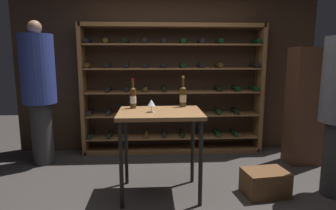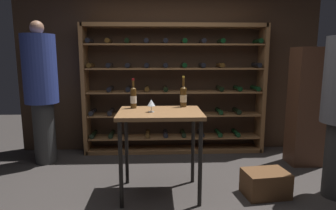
{
  "view_description": "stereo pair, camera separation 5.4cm",
  "coord_description": "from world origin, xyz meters",
  "px_view_note": "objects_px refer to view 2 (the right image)",
  "views": [
    {
      "loc": [
        -0.27,
        -2.81,
        1.55
      ],
      "look_at": [
        -0.09,
        0.27,
        1.03
      ],
      "focal_mm": 30.46,
      "sensor_mm": 36.0,
      "label": 1
    },
    {
      "loc": [
        -0.22,
        -2.82,
        1.55
      ],
      "look_at": [
        -0.09,
        0.27,
        1.03
      ],
      "focal_mm": 30.46,
      "sensor_mm": 36.0,
      "label": 2
    }
  ],
  "objects_px": {
    "wine_glass_stemmed_right": "(151,103)",
    "wine_rack": "(173,90)",
    "wine_bottle_green_slim": "(133,97)",
    "wine_bottle_amber_reserve": "(183,96)",
    "display_cabinet": "(307,107)",
    "wine_crate": "(265,183)",
    "tasting_table": "(160,123)",
    "person_guest_blue_shirt": "(41,86)"
  },
  "relations": [
    {
      "from": "wine_bottle_green_slim",
      "to": "wine_glass_stemmed_right",
      "type": "xyz_separation_m",
      "value": [
        0.21,
        -0.25,
        -0.03
      ]
    },
    {
      "from": "wine_crate",
      "to": "wine_bottle_amber_reserve",
      "type": "distance_m",
      "value": 1.36
    },
    {
      "from": "display_cabinet",
      "to": "wine_bottle_green_slim",
      "type": "height_order",
      "value": "display_cabinet"
    },
    {
      "from": "display_cabinet",
      "to": "wine_bottle_green_slim",
      "type": "distance_m",
      "value": 2.52
    },
    {
      "from": "wine_rack",
      "to": "wine_bottle_amber_reserve",
      "type": "xyz_separation_m",
      "value": [
        0.04,
        -1.21,
        0.06
      ]
    },
    {
      "from": "wine_rack",
      "to": "tasting_table",
      "type": "distance_m",
      "value": 1.52
    },
    {
      "from": "person_guest_blue_shirt",
      "to": "wine_crate",
      "type": "bearing_deg",
      "value": 21.07
    },
    {
      "from": "wine_crate",
      "to": "wine_bottle_green_slim",
      "type": "relative_size",
      "value": 1.39
    },
    {
      "from": "wine_rack",
      "to": "wine_bottle_amber_reserve",
      "type": "distance_m",
      "value": 1.22
    },
    {
      "from": "wine_bottle_green_slim",
      "to": "wine_crate",
      "type": "bearing_deg",
      "value": -11.23
    },
    {
      "from": "wine_crate",
      "to": "display_cabinet",
      "type": "xyz_separation_m",
      "value": [
        0.93,
        0.95,
        0.7
      ]
    },
    {
      "from": "wine_bottle_green_slim",
      "to": "wine_bottle_amber_reserve",
      "type": "relative_size",
      "value": 0.94
    },
    {
      "from": "wine_bottle_amber_reserve",
      "to": "wine_glass_stemmed_right",
      "type": "bearing_deg",
      "value": -140.25
    },
    {
      "from": "tasting_table",
      "to": "display_cabinet",
      "type": "height_order",
      "value": "display_cabinet"
    },
    {
      "from": "tasting_table",
      "to": "wine_glass_stemmed_right",
      "type": "relative_size",
      "value": 7.03
    },
    {
      "from": "wine_bottle_green_slim",
      "to": "display_cabinet",
      "type": "bearing_deg",
      "value": 15.22
    },
    {
      "from": "wine_crate",
      "to": "wine_glass_stemmed_right",
      "type": "height_order",
      "value": "wine_glass_stemmed_right"
    },
    {
      "from": "wine_bottle_amber_reserve",
      "to": "tasting_table",
      "type": "bearing_deg",
      "value": -136.01
    },
    {
      "from": "person_guest_blue_shirt",
      "to": "tasting_table",
      "type": "bearing_deg",
      "value": 10.69
    },
    {
      "from": "wine_bottle_green_slim",
      "to": "wine_rack",
      "type": "bearing_deg",
      "value": 67.02
    },
    {
      "from": "display_cabinet",
      "to": "wine_bottle_amber_reserve",
      "type": "distance_m",
      "value": 1.94
    },
    {
      "from": "tasting_table",
      "to": "wine_bottle_green_slim",
      "type": "xyz_separation_m",
      "value": [
        -0.31,
        0.21,
        0.25
      ]
    },
    {
      "from": "wine_rack",
      "to": "wine_bottle_green_slim",
      "type": "bearing_deg",
      "value": -112.98
    },
    {
      "from": "wine_crate",
      "to": "wine_bottle_amber_reserve",
      "type": "bearing_deg",
      "value": 158.25
    },
    {
      "from": "tasting_table",
      "to": "wine_glass_stemmed_right",
      "type": "distance_m",
      "value": 0.25
    },
    {
      "from": "wine_bottle_green_slim",
      "to": "wine_bottle_amber_reserve",
      "type": "xyz_separation_m",
      "value": [
        0.59,
        0.07,
        0.0
      ]
    },
    {
      "from": "wine_glass_stemmed_right",
      "to": "wine_rack",
      "type": "bearing_deg",
      "value": 77.73
    },
    {
      "from": "wine_glass_stemmed_right",
      "to": "tasting_table",
      "type": "bearing_deg",
      "value": 23.59
    },
    {
      "from": "wine_crate",
      "to": "wine_rack",
      "type": "bearing_deg",
      "value": 121.06
    },
    {
      "from": "wine_rack",
      "to": "wine_bottle_green_slim",
      "type": "distance_m",
      "value": 1.39
    },
    {
      "from": "display_cabinet",
      "to": "wine_glass_stemmed_right",
      "type": "distance_m",
      "value": 2.4
    },
    {
      "from": "wine_rack",
      "to": "wine_glass_stemmed_right",
      "type": "relative_size",
      "value": 21.14
    },
    {
      "from": "wine_crate",
      "to": "wine_bottle_amber_reserve",
      "type": "height_order",
      "value": "wine_bottle_amber_reserve"
    },
    {
      "from": "wine_rack",
      "to": "person_guest_blue_shirt",
      "type": "relative_size",
      "value": 1.42
    },
    {
      "from": "wine_bottle_amber_reserve",
      "to": "wine_crate",
      "type": "bearing_deg",
      "value": -21.75
    },
    {
      "from": "wine_crate",
      "to": "display_cabinet",
      "type": "height_order",
      "value": "display_cabinet"
    },
    {
      "from": "person_guest_blue_shirt",
      "to": "wine_bottle_green_slim",
      "type": "relative_size",
      "value": 5.93
    },
    {
      "from": "wine_glass_stemmed_right",
      "to": "wine_bottle_green_slim",
      "type": "bearing_deg",
      "value": 130.43
    },
    {
      "from": "person_guest_blue_shirt",
      "to": "display_cabinet",
      "type": "height_order",
      "value": "person_guest_blue_shirt"
    },
    {
      "from": "display_cabinet",
      "to": "wine_crate",
      "type": "bearing_deg",
      "value": -134.22
    },
    {
      "from": "tasting_table",
      "to": "wine_crate",
      "type": "height_order",
      "value": "tasting_table"
    },
    {
      "from": "wine_bottle_amber_reserve",
      "to": "wine_glass_stemmed_right",
      "type": "distance_m",
      "value": 0.49
    }
  ]
}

